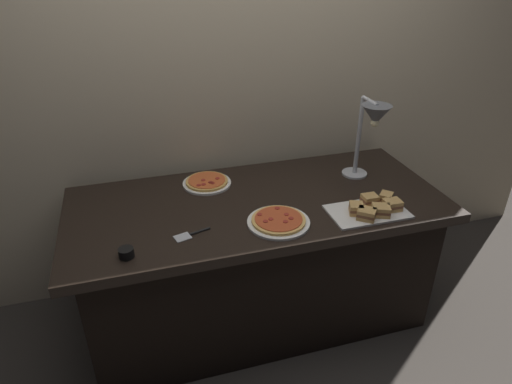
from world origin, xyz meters
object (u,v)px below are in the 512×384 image
object	(u,v)px
sandwich_platter	(373,208)
sauce_cup_near	(126,253)
pizza_plate_center	(279,221)
pizza_plate_front	(207,182)
heat_lamp	(372,122)
serving_spatula	(191,234)

from	to	relation	value
sandwich_platter	sauce_cup_near	distance (m)	1.15
pizza_plate_center	sauce_cup_near	distance (m)	0.69
pizza_plate_front	sandwich_platter	world-z (taller)	sandwich_platter
heat_lamp	pizza_plate_front	bearing A→B (deg)	164.29
pizza_plate_front	serving_spatula	distance (m)	0.49
sandwich_platter	serving_spatula	world-z (taller)	sandwich_platter
sandwich_platter	sauce_cup_near	world-z (taller)	sandwich_platter
heat_lamp	serving_spatula	size ratio (longest dim) A/B	2.64
sauce_cup_near	serving_spatula	world-z (taller)	sauce_cup_near
heat_lamp	sandwich_platter	size ratio (longest dim) A/B	1.21
pizza_plate_center	sandwich_platter	size ratio (longest dim) A/B	0.77
sauce_cup_near	serving_spatula	size ratio (longest dim) A/B	0.37
pizza_plate_front	pizza_plate_center	distance (m)	0.54
pizza_plate_center	serving_spatula	world-z (taller)	pizza_plate_center
serving_spatula	sauce_cup_near	bearing A→B (deg)	-163.17
sauce_cup_near	serving_spatula	bearing A→B (deg)	16.83
heat_lamp	pizza_plate_center	world-z (taller)	heat_lamp
sandwich_platter	heat_lamp	bearing A→B (deg)	68.51
pizza_plate_front	serving_spatula	xyz separation A→B (m)	(-0.16, -0.46, -0.01)
pizza_plate_front	pizza_plate_center	xyz separation A→B (m)	(0.24, -0.48, -0.00)
heat_lamp	serving_spatula	distance (m)	1.07
pizza_plate_front	sauce_cup_near	world-z (taller)	sauce_cup_near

